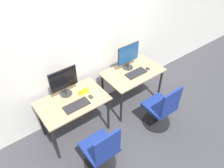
% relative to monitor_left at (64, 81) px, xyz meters
% --- Properties ---
extents(ground_plane, '(20.00, 20.00, 0.00)m').
position_rel_monitor_left_xyz_m(ground_plane, '(0.60, -0.51, -0.98)').
color(ground_plane, '#3D3D42').
extents(wall_back, '(12.00, 0.05, 2.80)m').
position_rel_monitor_left_xyz_m(wall_back, '(0.60, 0.26, 0.42)').
color(wall_back, silver).
rests_on(wall_back, ground_plane).
extents(desk_left, '(1.03, 0.64, 0.73)m').
position_rel_monitor_left_xyz_m(desk_left, '(0.00, -0.19, -0.34)').
color(desk_left, tan).
rests_on(desk_left, ground_plane).
extents(monitor_left, '(0.44, 0.19, 0.46)m').
position_rel_monitor_left_xyz_m(monitor_left, '(0.00, 0.00, 0.00)').
color(monitor_left, '#2D2D2D').
rests_on(monitor_left, desk_left).
extents(keyboard_left, '(0.38, 0.17, 0.02)m').
position_rel_monitor_left_xyz_m(keyboard_left, '(0.00, -0.33, -0.24)').
color(keyboard_left, '#262628').
rests_on(keyboard_left, desk_left).
extents(mouse_left, '(0.06, 0.09, 0.03)m').
position_rel_monitor_left_xyz_m(mouse_left, '(0.26, -0.30, -0.23)').
color(mouse_left, '#333333').
rests_on(mouse_left, desk_left).
extents(office_chair_left, '(0.48, 0.48, 0.88)m').
position_rel_monitor_left_xyz_m(office_chair_left, '(-0.02, -0.97, -0.63)').
color(office_chair_left, black).
rests_on(office_chair_left, ground_plane).
extents(desk_right, '(1.03, 0.64, 0.73)m').
position_rel_monitor_left_xyz_m(desk_right, '(1.20, -0.19, -0.34)').
color(desk_right, tan).
rests_on(desk_right, ground_plane).
extents(monitor_right, '(0.44, 0.19, 0.46)m').
position_rel_monitor_left_xyz_m(monitor_right, '(1.20, -0.05, 0.00)').
color(monitor_right, '#2D2D2D').
rests_on(monitor_right, desk_right).
extents(keyboard_right, '(0.38, 0.17, 0.02)m').
position_rel_monitor_left_xyz_m(keyboard_right, '(1.20, -0.27, -0.24)').
color(keyboard_right, '#262628').
rests_on(keyboard_right, desk_right).
extents(mouse_right, '(0.06, 0.09, 0.03)m').
position_rel_monitor_left_xyz_m(mouse_right, '(1.46, -0.30, -0.23)').
color(mouse_right, '#333333').
rests_on(mouse_right, desk_right).
extents(office_chair_right, '(0.48, 0.48, 0.88)m').
position_rel_monitor_left_xyz_m(office_chair_right, '(1.22, -0.92, -0.63)').
color(office_chair_right, black).
rests_on(office_chair_right, ground_plane).
extents(placard_left, '(0.16, 0.03, 0.08)m').
position_rel_monitor_left_xyz_m(placard_left, '(0.23, -0.16, -0.21)').
color(placard_left, yellow).
rests_on(placard_left, desk_left).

